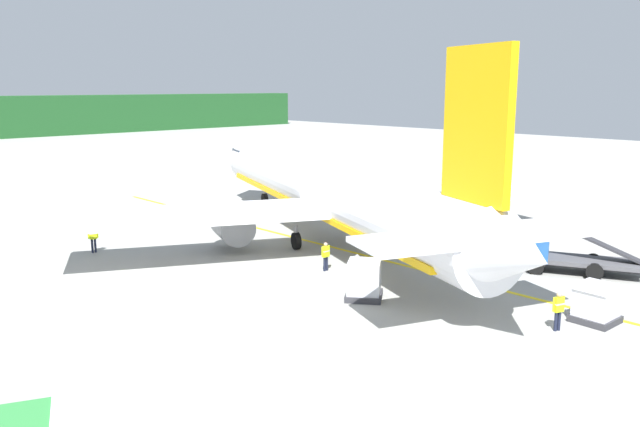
{
  "coord_description": "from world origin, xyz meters",
  "views": [
    {
      "loc": [
        -7.68,
        -6.75,
        10.25
      ],
      "look_at": [
        18.64,
        20.89,
        2.65
      ],
      "focal_mm": 36.12,
      "sensor_mm": 36.0,
      "label": 1
    }
  ],
  "objects": [
    {
      "name": "airliner_foreground",
      "position": [
        21.42,
        23.03,
        3.39
      ],
      "size": [
        33.55,
        39.94,
        11.9
      ],
      "color": "white",
      "rests_on": "ground"
    },
    {
      "name": "service_truck_catering",
      "position": [
        26.0,
        9.47,
        1.16
      ],
      "size": [
        4.83,
        7.04,
        2.74
      ],
      "color": "#2659A5",
      "rests_on": "ground"
    },
    {
      "name": "cargo_container_near",
      "position": [
        19.66,
        4.37,
        0.87
      ],
      "size": [
        1.82,
        1.82,
        1.86
      ],
      "color": "#333338",
      "rests_on": "ground"
    },
    {
      "name": "cargo_container_mid",
      "position": [
        14.63,
        13.59,
        0.96
      ],
      "size": [
        2.46,
        2.46,
        2.04
      ],
      "color": "#333338",
      "rests_on": "ground"
    },
    {
      "name": "crew_marshaller",
      "position": [
        17.5,
        5.04,
        1.02
      ],
      "size": [
        0.6,
        0.37,
        1.72
      ],
      "color": "#191E33",
      "rests_on": "ground"
    },
    {
      "name": "crew_loader_left",
      "position": [
        8.95,
        31.23,
        1.04
      ],
      "size": [
        0.61,
        0.35,
        1.76
      ],
      "color": "#191E33",
      "rests_on": "ground"
    },
    {
      "name": "crew_loader_right",
      "position": [
        25.23,
        18.73,
        0.95
      ],
      "size": [
        0.54,
        0.44,
        1.62
      ],
      "color": "#191E33",
      "rests_on": "ground"
    },
    {
      "name": "crew_supervisor",
      "position": [
        16.65,
        18.34,
        0.97
      ],
      "size": [
        0.63,
        0.23,
        1.64
      ],
      "color": "#191E33",
      "rests_on": "ground"
    },
    {
      "name": "apron_guide_line",
      "position": [
        20.71,
        18.56,
        0.01
      ],
      "size": [
        0.3,
        60.0,
        0.01
      ],
      "primitive_type": "cube",
      "color": "yellow",
      "rests_on": "ground"
    }
  ]
}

